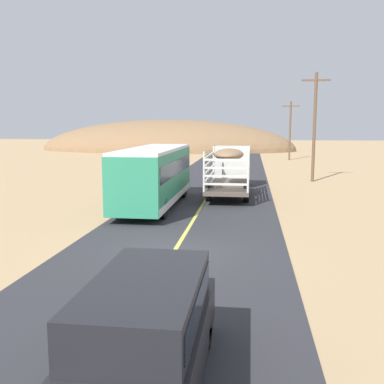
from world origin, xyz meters
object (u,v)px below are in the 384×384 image
(bus, at_px, (154,175))
(livestock_truck, at_px, (231,165))
(power_pole_far, at_px, (290,129))
(power_pole_mid, at_px, (315,124))
(suv_near, at_px, (148,326))

(bus, bearing_deg, livestock_truck, 59.46)
(bus, height_order, power_pole_far, power_pole_far)
(bus, distance_m, power_pole_mid, 16.27)
(suv_near, distance_m, bus, 17.22)
(bus, bearing_deg, suv_near, -78.18)
(power_pole_mid, height_order, power_pole_far, power_pole_mid)
(livestock_truck, distance_m, power_pole_far, 29.02)
(bus, bearing_deg, power_pole_far, 73.87)
(suv_near, xyz_separation_m, livestock_truck, (0.36, 23.43, 0.70))
(livestock_truck, height_order, power_pole_far, power_pole_far)
(suv_near, height_order, bus, bus)
(power_pole_mid, bearing_deg, bus, -128.96)
(power_pole_far, bearing_deg, suv_near, -97.23)
(bus, distance_m, power_pole_far, 36.35)
(power_pole_mid, bearing_deg, livestock_truck, -136.49)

